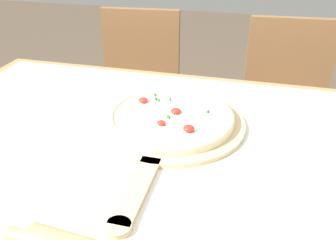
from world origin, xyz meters
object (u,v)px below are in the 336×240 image
Objects in this scene: pizza_peel at (169,126)px; chair_left at (139,90)px; chair_right at (285,106)px; pizza at (171,116)px.

chair_left is at bearing 114.76° from pizza_peel.
chair_right is at bearing -5.15° from chair_left.
chair_left reaches higher than pizza.
chair_right is (0.36, 0.72, -0.28)m from pizza.
pizza is 0.38× the size of chair_left.
pizza_peel is 1.80× the size of pizza.
pizza is at bearing 90.06° from pizza_peel.
pizza is 0.85m from chair_right.
chair_left is at bearing 115.39° from pizza.
pizza_peel is 0.86m from chair_right.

